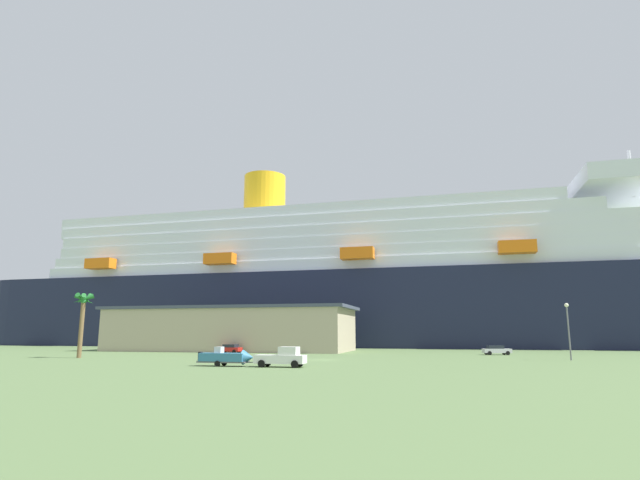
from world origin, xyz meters
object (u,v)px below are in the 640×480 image
(pickup_truck, at_px, (282,357))
(palm_tree, at_px, (83,307))
(small_boat_on_trailer, at_px, (228,357))
(parked_car_silver_sedan, at_px, (496,350))
(cruise_ship, at_px, (371,288))
(street_lamp, at_px, (568,323))
(parked_car_red_hatchback, at_px, (230,348))

(pickup_truck, distance_m, palm_tree, 38.10)
(small_boat_on_trailer, bearing_deg, parked_car_silver_sedan, 44.72)
(pickup_truck, bearing_deg, small_boat_on_trailer, 175.83)
(cruise_ship, relative_size, palm_tree, 25.79)
(small_boat_on_trailer, xyz_separation_m, parked_car_silver_sedan, (34.97, 34.63, -0.13))
(cruise_ship, height_order, street_lamp, cruise_ship)
(street_lamp, relative_size, parked_car_red_hatchback, 1.66)
(small_boat_on_trailer, bearing_deg, palm_tree, 153.24)
(parked_car_silver_sedan, bearing_deg, palm_tree, -162.09)
(small_boat_on_trailer, relative_size, street_lamp, 0.95)
(small_boat_on_trailer, distance_m, parked_car_red_hatchback, 36.20)
(pickup_truck, relative_size, palm_tree, 0.59)
(pickup_truck, height_order, small_boat_on_trailer, pickup_truck)
(street_lamp, height_order, parked_car_silver_sedan, street_lamp)
(palm_tree, relative_size, parked_car_silver_sedan, 2.01)
(pickup_truck, bearing_deg, parked_car_red_hatchback, 117.64)
(pickup_truck, xyz_separation_m, parked_car_silver_sedan, (28.61, 35.10, -0.21))
(cruise_ship, relative_size, street_lamp, 32.30)
(cruise_ship, bearing_deg, parked_car_silver_sedan, -63.39)
(pickup_truck, height_order, parked_car_red_hatchback, pickup_truck)
(palm_tree, bearing_deg, parked_car_red_hatchback, 50.67)
(pickup_truck, bearing_deg, parked_car_silver_sedan, 50.81)
(parked_car_silver_sedan, bearing_deg, pickup_truck, -129.19)
(small_boat_on_trailer, bearing_deg, cruise_ship, 82.21)
(cruise_ship, bearing_deg, palm_tree, -120.17)
(cruise_ship, xyz_separation_m, parked_car_red_hatchback, (-23.03, -47.82, -14.83))
(pickup_truck, height_order, parked_car_silver_sedan, pickup_truck)
(cruise_ship, bearing_deg, small_boat_on_trailer, -97.79)
(pickup_truck, relative_size, parked_car_red_hatchback, 1.23)
(cruise_ship, distance_m, palm_tree, 78.87)
(street_lamp, relative_size, parked_car_silver_sedan, 1.61)
(parked_car_silver_sedan, bearing_deg, street_lamp, -66.20)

